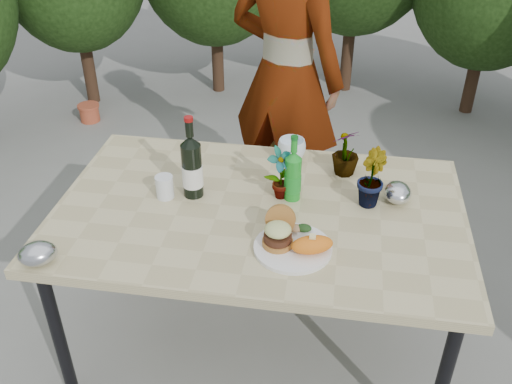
# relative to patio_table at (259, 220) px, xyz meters

# --- Properties ---
(ground) EXTENTS (80.00, 80.00, 0.00)m
(ground) POSITION_rel_patio_table_xyz_m (0.00, 0.00, -0.69)
(ground) COLOR slate
(ground) RESTS_ON ground
(patio_table) EXTENTS (1.60, 1.00, 0.75)m
(patio_table) POSITION_rel_patio_table_xyz_m (0.00, 0.00, 0.00)
(patio_table) COLOR tan
(patio_table) RESTS_ON ground
(dinner_plate) EXTENTS (0.28, 0.28, 0.01)m
(dinner_plate) POSITION_rel_patio_table_xyz_m (0.16, -0.23, 0.06)
(dinner_plate) COLOR white
(dinner_plate) RESTS_ON patio_table
(burger_stack) EXTENTS (0.11, 0.16, 0.11)m
(burger_stack) POSITION_rel_patio_table_xyz_m (0.10, -0.21, 0.12)
(burger_stack) COLOR #B7722D
(burger_stack) RESTS_ON dinner_plate
(sweet_potato) EXTENTS (0.17, 0.12, 0.06)m
(sweet_potato) POSITION_rel_patio_table_xyz_m (0.22, -0.25, 0.10)
(sweet_potato) COLOR orange
(sweet_potato) RESTS_ON dinner_plate
(grilled_veg) EXTENTS (0.08, 0.05, 0.03)m
(grilled_veg) POSITION_rel_patio_table_xyz_m (0.17, -0.14, 0.09)
(grilled_veg) COLOR olive
(grilled_veg) RESTS_ON dinner_plate
(wine_bottle) EXTENTS (0.08, 0.08, 0.35)m
(wine_bottle) POSITION_rel_patio_table_xyz_m (-0.28, 0.06, 0.19)
(wine_bottle) COLOR black
(wine_bottle) RESTS_ON patio_table
(sparkling_water) EXTENTS (0.07, 0.07, 0.28)m
(sparkling_water) POSITION_rel_patio_table_xyz_m (0.12, 0.09, 0.16)
(sparkling_water) COLOR #198E23
(sparkling_water) RESTS_ON patio_table
(plastic_cup) EXTENTS (0.07, 0.07, 0.09)m
(plastic_cup) POSITION_rel_patio_table_xyz_m (-0.39, 0.02, 0.10)
(plastic_cup) COLOR silver
(plastic_cup) RESTS_ON patio_table
(seedling_left) EXTENTS (0.14, 0.14, 0.22)m
(seedling_left) POSITION_rel_patio_table_xyz_m (0.07, 0.09, 0.17)
(seedling_left) COLOR #295E20
(seedling_left) RESTS_ON patio_table
(seedling_mid) EXTENTS (0.12, 0.14, 0.23)m
(seedling_mid) POSITION_rel_patio_table_xyz_m (0.42, 0.11, 0.17)
(seedling_mid) COLOR #255B1F
(seedling_mid) RESTS_ON patio_table
(seedling_right) EXTENTS (0.16, 0.16, 0.21)m
(seedling_right) POSITION_rel_patio_table_xyz_m (0.32, 0.32, 0.16)
(seedling_right) COLOR #2C5C1F
(seedling_right) RESTS_ON patio_table
(blue_bowl) EXTENTS (0.13, 0.13, 0.10)m
(blue_bowl) POSITION_rel_patio_table_xyz_m (0.08, 0.40, 0.11)
(blue_bowl) COLOR white
(blue_bowl) RESTS_ON patio_table
(foil_packet_left) EXTENTS (0.17, 0.16, 0.08)m
(foil_packet_left) POSITION_rel_patio_table_xyz_m (-0.70, -0.44, 0.10)
(foil_packet_left) COLOR #AEAFB5
(foil_packet_left) RESTS_ON patio_table
(foil_packet_right) EXTENTS (0.11, 0.14, 0.08)m
(foil_packet_right) POSITION_rel_patio_table_xyz_m (0.53, 0.14, 0.10)
(foil_packet_right) COLOR silver
(foil_packet_right) RESTS_ON patio_table
(person) EXTENTS (0.77, 0.66, 1.79)m
(person) POSITION_rel_patio_table_xyz_m (-0.02, 1.00, 0.20)
(person) COLOR #8A5D45
(person) RESTS_ON ground
(terracotta_pot) EXTENTS (0.17, 0.17, 0.14)m
(terracotta_pot) POSITION_rel_patio_table_xyz_m (-1.68, 2.03, -0.62)
(terracotta_pot) COLOR #B54B2E
(terracotta_pot) RESTS_ON ground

